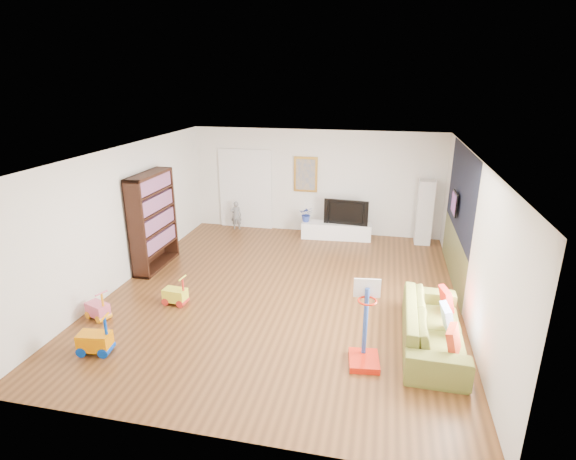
% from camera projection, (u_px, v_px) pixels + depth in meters
% --- Properties ---
extents(floor, '(6.50, 7.50, 0.00)m').
position_uv_depth(floor, '(284.00, 293.00, 8.68)').
color(floor, brown).
rests_on(floor, ground).
extents(ceiling, '(6.50, 7.50, 0.00)m').
position_uv_depth(ceiling, '(283.00, 153.00, 7.80)').
color(ceiling, white).
rests_on(ceiling, ground).
extents(wall_back, '(6.50, 0.00, 2.70)m').
position_uv_depth(wall_back, '(315.00, 182.00, 11.70)').
color(wall_back, silver).
rests_on(wall_back, ground).
extents(wall_front, '(6.50, 0.00, 2.70)m').
position_uv_depth(wall_front, '(205.00, 336.00, 4.77)').
color(wall_front, silver).
rests_on(wall_front, ground).
extents(wall_left, '(0.00, 7.50, 2.70)m').
position_uv_depth(wall_left, '(124.00, 216.00, 8.89)').
color(wall_left, silver).
rests_on(wall_left, ground).
extents(wall_right, '(0.00, 7.50, 2.70)m').
position_uv_depth(wall_right, '(471.00, 240.00, 7.59)').
color(wall_right, white).
rests_on(wall_right, ground).
extents(navy_accent, '(0.01, 3.20, 1.70)m').
position_uv_depth(navy_accent, '(461.00, 191.00, 8.72)').
color(navy_accent, black).
rests_on(navy_accent, wall_right).
extents(olive_wainscot, '(0.01, 3.20, 1.00)m').
position_uv_depth(olive_wainscot, '(453.00, 255.00, 9.16)').
color(olive_wainscot, brown).
rests_on(olive_wainscot, wall_right).
extents(doorway, '(1.45, 0.06, 2.10)m').
position_uv_depth(doorway, '(245.00, 190.00, 12.15)').
color(doorway, white).
rests_on(doorway, ground).
extents(painting_back, '(0.62, 0.06, 0.92)m').
position_uv_depth(painting_back, '(306.00, 174.00, 11.65)').
color(painting_back, gold).
rests_on(painting_back, wall_back).
extents(artwork_right, '(0.04, 0.56, 0.46)m').
position_uv_depth(artwork_right, '(455.00, 203.00, 9.01)').
color(artwork_right, '#7F3F8C').
rests_on(artwork_right, wall_right).
extents(media_console, '(1.79, 0.56, 0.41)m').
position_uv_depth(media_console, '(336.00, 231.00, 11.54)').
color(media_console, white).
rests_on(media_console, ground).
extents(tall_cabinet, '(0.38, 0.38, 1.61)m').
position_uv_depth(tall_cabinet, '(425.00, 212.00, 11.00)').
color(tall_cabinet, silver).
rests_on(tall_cabinet, ground).
extents(bookshelf, '(0.37, 1.42, 2.07)m').
position_uv_depth(bookshelf, '(153.00, 221.00, 9.58)').
color(bookshelf, black).
rests_on(bookshelf, ground).
extents(sofa, '(0.92, 2.26, 0.66)m').
position_uv_depth(sofa, '(433.00, 327.00, 6.88)').
color(sofa, olive).
rests_on(sofa, ground).
extents(basketball_hoop, '(0.50, 0.58, 1.27)m').
position_uv_depth(basketball_hoop, '(366.00, 325.00, 6.33)').
color(basketball_hoop, red).
rests_on(basketball_hoop, ground).
extents(ride_on_yellow, '(0.44, 0.29, 0.56)m').
position_uv_depth(ride_on_yellow, '(175.00, 290.00, 8.17)').
color(ride_on_yellow, yellow).
rests_on(ride_on_yellow, ground).
extents(ride_on_orange, '(0.50, 0.35, 0.63)m').
position_uv_depth(ride_on_orange, '(94.00, 335.00, 6.70)').
color(ride_on_orange, orange).
rests_on(ride_on_orange, ground).
extents(ride_on_pink, '(0.46, 0.37, 0.54)m').
position_uv_depth(ride_on_pink, '(97.00, 304.00, 7.68)').
color(ride_on_pink, '#D0536F').
rests_on(ride_on_pink, ground).
extents(child, '(0.32, 0.25, 0.78)m').
position_uv_depth(child, '(236.00, 215.00, 12.18)').
color(child, slate).
rests_on(child, ground).
extents(tv, '(1.13, 0.24, 0.64)m').
position_uv_depth(tv, '(347.00, 211.00, 11.34)').
color(tv, black).
rests_on(tv, media_console).
extents(vase_plant, '(0.37, 0.32, 0.39)m').
position_uv_depth(vase_plant, '(307.00, 214.00, 11.54)').
color(vase_plant, '#2A3D9B').
rests_on(vase_plant, media_console).
extents(pillow_left, '(0.20, 0.39, 0.38)m').
position_uv_depth(pillow_left, '(453.00, 341.00, 6.18)').
color(pillow_left, red).
rests_on(pillow_left, sofa).
extents(pillow_center, '(0.15, 0.41, 0.40)m').
position_uv_depth(pillow_center, '(447.00, 318.00, 6.75)').
color(pillow_center, white).
rests_on(pillow_center, sofa).
extents(pillow_right, '(0.18, 0.38, 0.37)m').
position_uv_depth(pillow_right, '(446.00, 299.00, 7.34)').
color(pillow_right, red).
rests_on(pillow_right, sofa).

